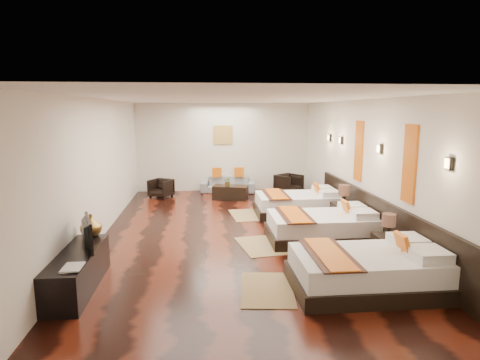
{
  "coord_description": "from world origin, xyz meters",
  "views": [
    {
      "loc": [
        -0.69,
        -8.25,
        2.57
      ],
      "look_at": [
        0.12,
        0.27,
        1.1
      ],
      "focal_mm": 30.39,
      "sensor_mm": 36.0,
      "label": 1
    }
  ],
  "objects": [
    {
      "name": "gold_artwork",
      "position": [
        0.0,
        4.73,
        1.8
      ],
      "size": [
        0.6,
        0.04,
        0.6
      ],
      "primitive_type": "cube",
      "color": "#AD873F",
      "rests_on": "back_wall"
    },
    {
      "name": "floor",
      "position": [
        0.0,
        0.0,
        0.0
      ],
      "size": [
        5.5,
        9.5,
        0.01
      ],
      "primitive_type": "cube",
      "color": "black",
      "rests_on": "ground"
    },
    {
      "name": "sofa",
      "position": [
        0.13,
        4.41,
        0.25
      ],
      "size": [
        1.75,
        0.87,
        0.49
      ],
      "primitive_type": "imported",
      "rotation": [
        0.0,
        0.0,
        -0.13
      ],
      "color": "gray",
      "rests_on": "floor"
    },
    {
      "name": "jute_mat_near",
      "position": [
        0.23,
        -2.77,
        0.01
      ],
      "size": [
        0.88,
        1.28,
        0.01
      ],
      "primitive_type": "cube",
      "rotation": [
        0.0,
        0.0,
        -0.11
      ],
      "color": "#93774B",
      "rests_on": "floor"
    },
    {
      "name": "tv_console",
      "position": [
        -2.5,
        -2.49,
        0.28
      ],
      "size": [
        0.5,
        1.8,
        0.55
      ],
      "primitive_type": "cube",
      "color": "black",
      "rests_on": "floor"
    },
    {
      "name": "jute_mat_far",
      "position": [
        0.41,
        1.47,
        0.01
      ],
      "size": [
        0.86,
        1.27,
        0.01
      ],
      "primitive_type": "cube",
      "rotation": [
        0.0,
        0.0,
        0.1
      ],
      "color": "#93774B",
      "rests_on": "floor"
    },
    {
      "name": "orange_panel_a",
      "position": [
        2.73,
        -1.9,
        1.7
      ],
      "size": [
        0.04,
        0.4,
        1.3
      ],
      "primitive_type": "cube",
      "color": "#D86014",
      "rests_on": "right_wall"
    },
    {
      "name": "armchair_right",
      "position": [
        1.98,
        3.88,
        0.32
      ],
      "size": [
        0.96,
        0.96,
        0.63
      ],
      "primitive_type": "imported",
      "rotation": [
        0.0,
        0.0,
        0.65
      ],
      "color": "black",
      "rests_on": "floor"
    },
    {
      "name": "headboard_panel",
      "position": [
        2.71,
        -0.8,
        0.45
      ],
      "size": [
        0.08,
        6.6,
        0.9
      ],
      "primitive_type": "cube",
      "color": "black",
      "rests_on": "floor"
    },
    {
      "name": "armchair_left",
      "position": [
        -1.92,
        3.82,
        0.28
      ],
      "size": [
        0.81,
        0.82,
        0.55
      ],
      "primitive_type": "imported",
      "rotation": [
        0.0,
        0.0,
        -0.51
      ],
      "color": "black",
      "rests_on": "floor"
    },
    {
      "name": "bed_mid",
      "position": [
        1.7,
        -0.61,
        0.28
      ],
      "size": [
        2.12,
        1.33,
        0.81
      ],
      "color": "black",
      "rests_on": "floor"
    },
    {
      "name": "bed_near",
      "position": [
        1.7,
        -2.88,
        0.28
      ],
      "size": [
        2.17,
        1.37,
        0.83
      ],
      "color": "black",
      "rests_on": "floor"
    },
    {
      "name": "ceiling",
      "position": [
        0.0,
        0.0,
        2.8
      ],
      "size": [
        5.5,
        9.5,
        0.01
      ],
      "primitive_type": "cube",
      "color": "white",
      "rests_on": "floor"
    },
    {
      "name": "table_plant",
      "position": [
        0.05,
        3.31,
        0.54
      ],
      "size": [
        0.3,
        0.28,
        0.28
      ],
      "primitive_type": "imported",
      "rotation": [
        0.0,
        0.0,
        -0.27
      ],
      "color": "#2A5E1F",
      "rests_on": "coffee_table"
    },
    {
      "name": "sconce_near",
      "position": [
        2.7,
        -3.0,
        1.85
      ],
      "size": [
        0.07,
        0.12,
        0.18
      ],
      "color": "black",
      "rests_on": "right_wall"
    },
    {
      "name": "sconce_mid",
      "position": [
        2.7,
        -0.8,
        1.85
      ],
      "size": [
        0.07,
        0.12,
        0.18
      ],
      "color": "black",
      "rests_on": "right_wall"
    },
    {
      "name": "jute_mat_mid",
      "position": [
        0.41,
        -0.85,
        0.01
      ],
      "size": [
        0.95,
        1.31,
        0.01
      ],
      "primitive_type": "cube",
      "rotation": [
        0.0,
        0.0,
        0.17
      ],
      "color": "#93774B",
      "rests_on": "floor"
    },
    {
      "name": "coffee_table",
      "position": [
        0.13,
        3.36,
        0.2
      ],
      "size": [
        1.09,
        0.74,
        0.4
      ],
      "primitive_type": "cube",
      "rotation": [
        0.0,
        0.0,
        -0.26
      ],
      "color": "black",
      "rests_on": "floor"
    },
    {
      "name": "sconce_far",
      "position": [
        2.7,
        1.4,
        1.85
      ],
      "size": [
        0.07,
        0.12,
        0.18
      ],
      "color": "black",
      "rests_on": "right_wall"
    },
    {
      "name": "bed_far",
      "position": [
        1.7,
        1.44,
        0.27
      ],
      "size": [
        2.07,
        1.3,
        0.79
      ],
      "color": "black",
      "rests_on": "floor"
    },
    {
      "name": "nightstand_b",
      "position": [
        2.44,
        0.31,
        0.33
      ],
      "size": [
        0.48,
        0.48,
        0.94
      ],
      "color": "black",
      "rests_on": "floor"
    },
    {
      "name": "orange_panel_b",
      "position": [
        2.73,
        0.3,
        1.7
      ],
      "size": [
        0.04,
        0.4,
        1.3
      ],
      "primitive_type": "cube",
      "color": "#D86014",
      "rests_on": "right_wall"
    },
    {
      "name": "right_wall",
      "position": [
        2.75,
        0.0,
        1.4
      ],
      "size": [
        0.01,
        9.5,
        2.8
      ],
      "primitive_type": "cube",
      "color": "silver",
      "rests_on": "floor"
    },
    {
      "name": "tv",
      "position": [
        -2.45,
        -2.3,
        0.78
      ],
      "size": [
        0.37,
        0.8,
        0.46
      ],
      "primitive_type": "imported",
      "rotation": [
        0.0,
        0.0,
        1.91
      ],
      "color": "black",
      "rests_on": "tv_console"
    },
    {
      "name": "nightstand_a",
      "position": [
        2.44,
        -1.88,
        0.3
      ],
      "size": [
        0.43,
        0.43,
        0.85
      ],
      "color": "black",
      "rests_on": "floor"
    },
    {
      "name": "back_wall",
      "position": [
        0.0,
        4.75,
        1.4
      ],
      "size": [
        5.5,
        0.01,
        2.8
      ],
      "primitive_type": "cube",
      "color": "silver",
      "rests_on": "floor"
    },
    {
      "name": "sconce_lounge",
      "position": [
        2.7,
        2.3,
        1.85
      ],
      "size": [
        0.07,
        0.12,
        0.18
      ],
      "color": "black",
      "rests_on": "right_wall"
    },
    {
      "name": "figurine",
      "position": [
        -2.5,
        -1.68,
        0.73
      ],
      "size": [
        0.4,
        0.4,
        0.36
      ],
      "primitive_type": "imported",
      "rotation": [
        0.0,
        0.0,
        -0.16
      ],
      "color": "brown",
      "rests_on": "tv_console"
    },
    {
      "name": "left_wall",
      "position": [
        -2.75,
        0.0,
        1.4
      ],
      "size": [
        0.01,
        9.5,
        2.8
      ],
      "primitive_type": "cube",
      "color": "silver",
      "rests_on": "floor"
    },
    {
      "name": "book",
      "position": [
        -2.5,
        -3.1,
        0.57
      ],
      "size": [
        0.25,
        0.34,
        0.03
      ],
      "primitive_type": "imported",
      "rotation": [
        0.0,
        0.0,
        0.01
      ],
      "color": "black",
      "rests_on": "tv_console"
    }
  ]
}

